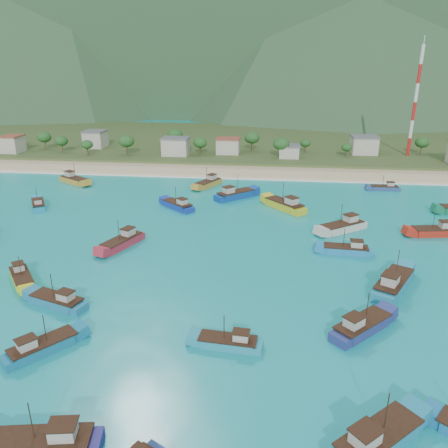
# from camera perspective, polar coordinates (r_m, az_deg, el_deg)

# --- Properties ---
(ground) EXTENTS (600.00, 600.00, 0.00)m
(ground) POSITION_cam_1_polar(r_m,az_deg,el_deg) (79.59, -1.95, -6.49)
(ground) COLOR #0D8791
(ground) RESTS_ON ground
(beach) EXTENTS (400.00, 18.00, 1.20)m
(beach) POSITION_cam_1_polar(r_m,az_deg,el_deg) (153.83, 2.51, 6.80)
(beach) COLOR beige
(beach) RESTS_ON ground
(land) EXTENTS (400.00, 110.00, 2.40)m
(land) POSITION_cam_1_polar(r_m,az_deg,el_deg) (213.51, 3.81, 10.59)
(land) COLOR #385123
(land) RESTS_ON ground
(surf_line) EXTENTS (400.00, 2.50, 0.08)m
(surf_line) POSITION_cam_1_polar(r_m,az_deg,el_deg) (144.64, 2.22, 5.93)
(surf_line) COLOR white
(surf_line) RESTS_ON ground
(village) EXTENTS (218.87, 28.04, 7.76)m
(village) POSITION_cam_1_polar(r_m,az_deg,el_deg) (175.70, 8.19, 9.91)
(village) COLOR beige
(village) RESTS_ON ground
(vegetation) EXTENTS (272.82, 26.18, 9.24)m
(vegetation) POSITION_cam_1_polar(r_m,az_deg,el_deg) (176.35, 2.64, 10.32)
(vegetation) COLOR #235623
(vegetation) RESTS_ON ground
(radio_tower) EXTENTS (1.20, 1.20, 40.62)m
(radio_tower) POSITION_cam_1_polar(r_m,az_deg,el_deg) (186.04, 23.70, 14.37)
(radio_tower) COLOR red
(radio_tower) RESTS_ON ground
(boat_0) EXTENTS (7.72, 11.32, 6.50)m
(boat_0) POSITION_cam_1_polar(r_m,az_deg,el_deg) (135.57, -2.07, 5.30)
(boat_0) COLOR #BB882F
(boat_0) RESTS_ON ground
(boat_2) EXTENTS (11.42, 9.76, 6.90)m
(boat_2) POSITION_cam_1_polar(r_m,az_deg,el_deg) (102.56, 15.29, -0.40)
(boat_2) COLOR beige
(boat_2) RESTS_ON ground
(boat_4) EXTENTS (10.59, 9.87, 6.62)m
(boat_4) POSITION_cam_1_polar(r_m,az_deg,el_deg) (50.43, 19.34, -25.15)
(boat_4) COLOR teal
(boat_4) RESTS_ON ground
(boat_7) EXTENTS (9.19, 12.58, 7.30)m
(boat_7) POSITION_cam_1_polar(r_m,az_deg,el_deg) (79.16, 21.21, -7.37)
(boat_7) COLOR teal
(boat_7) RESTS_ON ground
(boat_8) EXTENTS (9.86, 9.11, 6.13)m
(boat_8) POSITION_cam_1_polar(r_m,az_deg,el_deg) (114.93, -6.04, 2.39)
(boat_8) COLOR #1433A0
(boat_8) RESTS_ON ground
(boat_9) EXTENTS (9.89, 9.80, 6.35)m
(boat_9) POSITION_cam_1_polar(r_m,az_deg,el_deg) (66.33, 17.52, -12.71)
(boat_9) COLOR navy
(boat_9) RESTS_ON ground
(boat_10) EXTENTS (8.94, 3.32, 5.17)m
(boat_10) POSITION_cam_1_polar(r_m,az_deg,el_deg) (60.63, 0.66, -15.31)
(boat_10) COLOR teal
(boat_10) RESTS_ON ground
(boat_11) EXTENTS (11.17, 5.00, 6.37)m
(boat_11) POSITION_cam_1_polar(r_m,az_deg,el_deg) (50.96, -22.38, -25.12)
(boat_11) COLOR navy
(boat_11) RESTS_ON ground
(boat_14) EXTENTS (11.42, 10.85, 7.19)m
(boat_14) POSITION_cam_1_polar(r_m,az_deg,el_deg) (123.05, 1.45, 3.80)
(boat_14) COLOR #0E3E93
(boat_14) RESTS_ON ground
(boat_15) EXTENTS (11.67, 9.15, 6.88)m
(boat_15) POSITION_cam_1_polar(r_m,az_deg,el_deg) (147.01, -19.00, 5.42)
(boat_15) COLOR #BA8A2D
(boat_15) RESTS_ON ground
(boat_17) EXTENTS (10.19, 5.78, 5.77)m
(boat_17) POSITION_cam_1_polar(r_m,az_deg,el_deg) (74.20, -20.86, -9.49)
(boat_17) COLOR teal
(boat_17) RESTS_ON ground
(boat_18) EXTENTS (11.18, 11.80, 7.42)m
(boat_18) POSITION_cam_1_polar(r_m,az_deg,el_deg) (114.72, 7.97, 2.39)
(boat_18) COLOR gold
(boat_18) RESTS_ON ground
(boat_20) EXTENTS (7.45, 9.61, 5.65)m
(boat_20) POSITION_cam_1_polar(r_m,az_deg,el_deg) (125.25, -23.09, 2.30)
(boat_20) COLOR #1388B8
(boat_20) RESTS_ON ground
(boat_26) EXTENTS (8.70, 2.92, 5.08)m
(boat_26) POSITION_cam_1_polar(r_m,az_deg,el_deg) (139.79, 20.23, 4.40)
(boat_26) COLOR navy
(boat_26) RESTS_ON ground
(boat_27) EXTENTS (9.84, 3.43, 5.73)m
(boat_27) POSITION_cam_1_polar(r_m,az_deg,el_deg) (90.79, 15.73, -3.32)
(boat_27) COLOR #1F7FB8
(boat_27) RESTS_ON ground
(boat_28) EXTENTS (11.27, 4.88, 6.44)m
(boat_28) POSITION_cam_1_polar(r_m,az_deg,el_deg) (107.17, 25.93, -0.94)
(boat_28) COLOR red
(boat_28) RESTS_ON ground
(boat_29) EXTENTS (7.00, 11.32, 6.44)m
(boat_29) POSITION_cam_1_polar(r_m,az_deg,el_deg) (93.26, -13.12, -2.35)
(boat_29) COLOR #B6283B
(boat_29) RESTS_ON ground
(boat_30) EXTENTS (8.02, 8.95, 5.50)m
(boat_30) POSITION_cam_1_polar(r_m,az_deg,el_deg) (84.41, -24.93, -6.42)
(boat_30) COLOR yellow
(boat_30) RESTS_ON ground
(boat_31) EXTENTS (8.33, 9.24, 5.69)m
(boat_31) POSITION_cam_1_polar(r_m,az_deg,el_deg) (64.31, -22.68, -14.69)
(boat_31) COLOR #136D91
(boat_31) RESTS_ON ground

